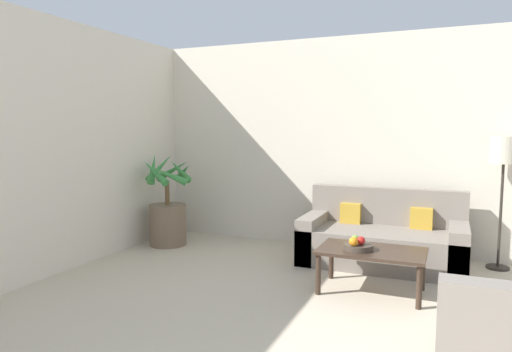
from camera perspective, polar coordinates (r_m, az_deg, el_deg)
name	(u,v)px	position (r m, az deg, el deg)	size (l,w,h in m)	color
wall_back	(421,145)	(5.84, 19.88, 3.70)	(8.53, 0.06, 2.70)	beige
potted_palm	(168,213)	(6.18, -10.98, -4.57)	(0.67, 0.73, 1.23)	brown
sofa_loveseat	(382,240)	(5.44, 15.50, -7.76)	(1.79, 0.87, 0.84)	gray
floor_lamp	(504,159)	(5.61, 28.56, 1.88)	(0.29, 0.29, 1.46)	#2D2823
coffee_table	(372,255)	(4.48, 14.25, -9.55)	(0.98, 0.59, 0.41)	#38281E
fruit_bowl	(358,247)	(4.43, 12.64, -8.64)	(0.28, 0.28, 0.05)	#42382D
apple_red	(361,241)	(4.39, 12.99, -7.87)	(0.08, 0.08, 0.08)	red
apple_green	(355,239)	(4.46, 12.31, -7.68)	(0.07, 0.07, 0.07)	olive
orange_fruit	(353,241)	(4.33, 12.09, -8.00)	(0.08, 0.08, 0.08)	orange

